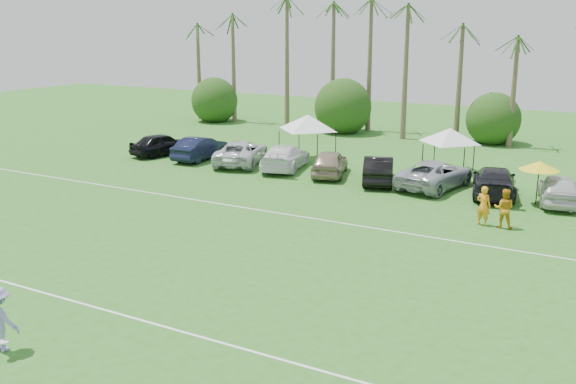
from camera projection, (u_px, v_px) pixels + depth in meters
The scene contains 27 objects.
ground at pixel (18, 324), 19.30m from camera, with size 120.00×120.00×0.00m, color #2C671F.
field_lines at pixel (183, 246), 26.07m from camera, with size 80.00×12.10×0.01m.
palm_tree_0 at pixel (191, 38), 59.87m from camera, with size 2.40×2.40×8.90m.
palm_tree_1 at pixel (236, 29), 57.31m from camera, with size 2.40×2.40×9.90m.
palm_tree_2 at pixel (285, 19), 54.76m from camera, with size 2.40×2.40×10.90m.
palm_tree_3 at pixel (327, 8), 52.67m from camera, with size 2.40×2.40×11.90m.
palm_tree_4 at pixel (371, 41), 51.45m from camera, with size 2.40×2.40×8.90m.
palm_tree_5 at pixel (420, 30), 49.36m from camera, with size 2.40×2.40×9.90m.
palm_tree_6 at pixel (474, 18), 47.28m from camera, with size 2.40×2.40×10.90m.
palm_tree_7 at pixel (532, 5), 45.19m from camera, with size 2.40×2.40×11.90m.
bush_tree_0 at pixel (225, 100), 60.75m from camera, with size 4.00×4.00×4.00m.
bush_tree_1 at pixel (352, 108), 54.68m from camera, with size 4.00×4.00×4.00m.
bush_tree_2 at pixel (496, 118), 49.07m from camera, with size 4.00×4.00×4.00m.
sideline_player_a at pixel (484, 206), 28.61m from camera, with size 0.66×0.43×1.81m, color orange.
sideline_player_b at pixel (504, 208), 28.25m from camera, with size 0.87×0.67×1.78m, color orange.
canopy_tent_left at pixel (308, 115), 42.11m from camera, with size 4.32×4.32×3.50m.
canopy_tent_right at pixel (450, 128), 38.65m from camera, with size 3.87×3.87×3.13m.
market_umbrella at pixel (539, 166), 31.63m from camera, with size 2.00×2.00×2.22m.
parked_car_0 at pixel (162, 144), 44.08m from camera, with size 1.81×4.51×1.54m, color black.
parked_car_1 at pixel (200, 148), 42.65m from camera, with size 1.63×4.66×1.54m, color black.
parked_car_2 at pixel (241, 152), 41.24m from camera, with size 2.55×5.53×1.54m, color silver.
parked_car_3 at pixel (285, 157), 39.82m from camera, with size 2.15×5.30×1.54m, color white.
parked_car_4 at pixel (330, 163), 38.14m from camera, with size 1.81×4.51×1.54m, color gray.
parked_car_5 at pixel (378, 169), 36.43m from camera, with size 1.63×4.66×1.54m, color black.
parked_car_6 at pixel (435, 174), 35.23m from camera, with size 2.55×5.53×1.54m, color #A5A9AE.
parked_car_7 at pixel (494, 181), 33.63m from camera, with size 2.15×5.30×1.54m, color black.
parked_car_8 at pixel (559, 189), 32.08m from camera, with size 1.81×4.51×1.54m, color silver.
Camera 1 is at (15.67, -11.52, 8.75)m, focal length 40.00 mm.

